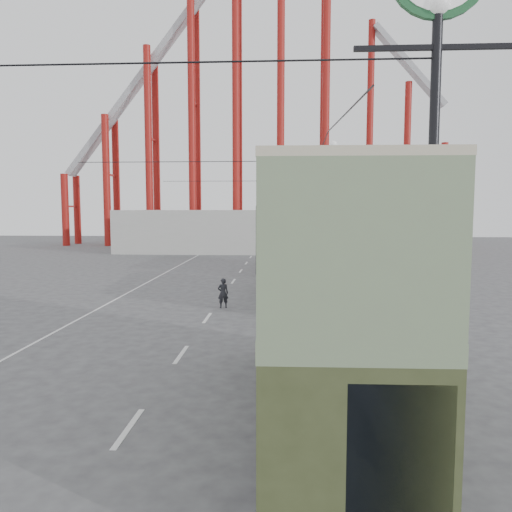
# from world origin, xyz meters

# --- Properties ---
(ground) EXTENTS (160.00, 160.00, 0.00)m
(ground) POSITION_xyz_m (0.00, 0.00, 0.00)
(ground) COLOR #444346
(ground) RESTS_ON ground
(road_markings) EXTENTS (12.52, 120.00, 0.01)m
(road_markings) POSITION_xyz_m (-0.86, 19.70, 0.01)
(road_markings) COLOR silver
(road_markings) RESTS_ON ground
(lamp_post_near) EXTENTS (3.20, 0.44, 10.80)m
(lamp_post_near) POSITION_xyz_m (5.60, -3.00, 7.86)
(lamp_post_near) COLOR black
(lamp_post_near) RESTS_ON ground
(lamp_post_mid) EXTENTS (3.20, 0.44, 9.32)m
(lamp_post_mid) POSITION_xyz_m (5.60, 18.00, 4.68)
(lamp_post_mid) COLOR black
(lamp_post_mid) RESTS_ON ground
(lamp_post_far) EXTENTS (3.20, 0.44, 9.32)m
(lamp_post_far) POSITION_xyz_m (5.60, 40.00, 4.68)
(lamp_post_far) COLOR black
(lamp_post_far) RESTS_ON ground
(lamp_post_distant) EXTENTS (3.20, 0.44, 9.32)m
(lamp_post_distant) POSITION_xyz_m (5.60, 62.00, 4.68)
(lamp_post_distant) COLOR black
(lamp_post_distant) RESTS_ON ground
(roller_coaster) EXTENTS (52.95, 5.00, 55.48)m
(roller_coaster) POSITION_xyz_m (-2.49, 56.89, 22.92)
(roller_coaster) COLOR maroon
(roller_coaster) RESTS_ON ground
(fairground_shed) EXTENTS (22.00, 10.00, 5.00)m
(fairground_shed) POSITION_xyz_m (-6.00, 47.00, 2.50)
(fairground_shed) COLOR #B0AFAA
(fairground_shed) RESTS_ON ground
(double_decker_bus) EXTENTS (2.96, 11.21, 6.00)m
(double_decker_bus) POSITION_xyz_m (3.63, -1.04, 3.36)
(double_decker_bus) COLOR #363E21
(double_decker_bus) RESTS_ON ground
(single_decker_green) EXTENTS (3.42, 10.81, 3.01)m
(single_decker_green) POSITION_xyz_m (3.82, 15.17, 1.70)
(single_decker_green) COLOR gray
(single_decker_green) RESTS_ON ground
(single_decker_cream) EXTENTS (3.65, 11.10, 3.39)m
(single_decker_cream) POSITION_xyz_m (3.82, 27.87, 1.91)
(single_decker_cream) COLOR beige
(single_decker_cream) RESTS_ON ground
(pedestrian) EXTENTS (0.65, 0.52, 1.56)m
(pedestrian) POSITION_xyz_m (-0.55, 12.46, 0.78)
(pedestrian) COLOR black
(pedestrian) RESTS_ON ground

